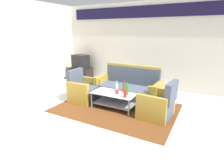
{
  "coord_description": "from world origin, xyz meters",
  "views": [
    {
      "loc": [
        1.93,
        -3.0,
        1.88
      ],
      "look_at": [
        -0.1,
        0.71,
        0.65
      ],
      "focal_mm": 29.34,
      "sensor_mm": 36.0,
      "label": 1
    }
  ],
  "objects_px": {
    "armchair_left": "(84,91)",
    "bottle_clear": "(117,87)",
    "bottle_red": "(125,94)",
    "tv_stand": "(81,74)",
    "television": "(81,61)",
    "couch": "(128,90)",
    "bottle_brown": "(124,87)",
    "armchair_right": "(158,105)",
    "bottle_green": "(127,90)",
    "cup": "(117,92)",
    "coffee_table": "(114,98)"
  },
  "relations": [
    {
      "from": "armchair_right",
      "to": "bottle_brown",
      "type": "bearing_deg",
      "value": 84.39
    },
    {
      "from": "coffee_table",
      "to": "armchair_left",
      "type": "bearing_deg",
      "value": 176.41
    },
    {
      "from": "armchair_right",
      "to": "bottle_green",
      "type": "xyz_separation_m",
      "value": [
        -0.75,
        -0.01,
        0.24
      ]
    },
    {
      "from": "armchair_left",
      "to": "couch",
      "type": "bearing_deg",
      "value": 117.06
    },
    {
      "from": "couch",
      "to": "bottle_clear",
      "type": "xyz_separation_m",
      "value": [
        -0.08,
        -0.53,
        0.2
      ]
    },
    {
      "from": "armchair_right",
      "to": "tv_stand",
      "type": "xyz_separation_m",
      "value": [
        -3.49,
        1.74,
        -0.03
      ]
    },
    {
      "from": "armchair_left",
      "to": "bottle_clear",
      "type": "bearing_deg",
      "value": 91.57
    },
    {
      "from": "couch",
      "to": "bottle_green",
      "type": "bearing_deg",
      "value": 113.72
    },
    {
      "from": "tv_stand",
      "to": "bottle_clear",
      "type": "bearing_deg",
      "value": -34.31
    },
    {
      "from": "bottle_brown",
      "to": "bottle_red",
      "type": "distance_m",
      "value": 0.39
    },
    {
      "from": "couch",
      "to": "television",
      "type": "xyz_separation_m",
      "value": [
        -2.49,
        1.11,
        0.44
      ]
    },
    {
      "from": "armchair_right",
      "to": "bottle_green",
      "type": "height_order",
      "value": "armchair_right"
    },
    {
      "from": "armchair_right",
      "to": "bottle_red",
      "type": "relative_size",
      "value": 3.73
    },
    {
      "from": "bottle_brown",
      "to": "bottle_green",
      "type": "distance_m",
      "value": 0.22
    },
    {
      "from": "bottle_clear",
      "to": "television",
      "type": "relative_size",
      "value": 0.39
    },
    {
      "from": "couch",
      "to": "bottle_brown",
      "type": "bearing_deg",
      "value": 103.74
    },
    {
      "from": "armchair_left",
      "to": "bottle_green",
      "type": "height_order",
      "value": "armchair_left"
    },
    {
      "from": "bottle_brown",
      "to": "bottle_clear",
      "type": "distance_m",
      "value": 0.19
    },
    {
      "from": "armchair_left",
      "to": "bottle_brown",
      "type": "bearing_deg",
      "value": 93.72
    },
    {
      "from": "bottle_brown",
      "to": "television",
      "type": "distance_m",
      "value": 3.04
    },
    {
      "from": "armchair_left",
      "to": "bottle_clear",
      "type": "height_order",
      "value": "armchair_left"
    },
    {
      "from": "cup",
      "to": "tv_stand",
      "type": "xyz_separation_m",
      "value": [
        -2.49,
        1.8,
        -0.2
      ]
    },
    {
      "from": "bottle_red",
      "to": "tv_stand",
      "type": "distance_m",
      "value": 3.38
    },
    {
      "from": "bottle_clear",
      "to": "television",
      "type": "distance_m",
      "value": 2.92
    },
    {
      "from": "television",
      "to": "bottle_brown",
      "type": "bearing_deg",
      "value": 162.57
    },
    {
      "from": "bottle_red",
      "to": "tv_stand",
      "type": "height_order",
      "value": "bottle_red"
    },
    {
      "from": "armchair_right",
      "to": "cup",
      "type": "xyz_separation_m",
      "value": [
        -0.99,
        -0.06,
        0.17
      ]
    },
    {
      "from": "bottle_clear",
      "to": "bottle_green",
      "type": "relative_size",
      "value": 0.91
    },
    {
      "from": "tv_stand",
      "to": "bottle_brown",
      "type": "bearing_deg",
      "value": -31.54
    },
    {
      "from": "armchair_right",
      "to": "cup",
      "type": "relative_size",
      "value": 8.5
    },
    {
      "from": "bottle_red",
      "to": "television",
      "type": "distance_m",
      "value": 3.39
    },
    {
      "from": "coffee_table",
      "to": "tv_stand",
      "type": "distance_m",
      "value": 2.98
    },
    {
      "from": "tv_stand",
      "to": "armchair_left",
      "type": "bearing_deg",
      "value": -50.31
    },
    {
      "from": "bottle_clear",
      "to": "tv_stand",
      "type": "xyz_separation_m",
      "value": [
        -2.4,
        1.64,
        -0.25
      ]
    },
    {
      "from": "bottle_green",
      "to": "tv_stand",
      "type": "xyz_separation_m",
      "value": [
        -2.74,
        1.74,
        -0.26
      ]
    },
    {
      "from": "couch",
      "to": "bottle_clear",
      "type": "height_order",
      "value": "couch"
    },
    {
      "from": "couch",
      "to": "bottle_red",
      "type": "height_order",
      "value": "couch"
    },
    {
      "from": "bottle_green",
      "to": "bottle_red",
      "type": "bearing_deg",
      "value": -80.53
    },
    {
      "from": "bottle_green",
      "to": "couch",
      "type": "bearing_deg",
      "value": 111.55
    },
    {
      "from": "bottle_brown",
      "to": "bottle_green",
      "type": "height_order",
      "value": "bottle_brown"
    },
    {
      "from": "bottle_brown",
      "to": "bottle_red",
      "type": "xyz_separation_m",
      "value": [
        0.18,
        -0.34,
        -0.03
      ]
    },
    {
      "from": "armchair_right",
      "to": "bottle_clear",
      "type": "bearing_deg",
      "value": 88.8
    },
    {
      "from": "bottle_clear",
      "to": "television",
      "type": "bearing_deg",
      "value": 145.64
    },
    {
      "from": "bottle_red",
      "to": "cup",
      "type": "distance_m",
      "value": 0.31
    },
    {
      "from": "bottle_clear",
      "to": "bottle_brown",
      "type": "bearing_deg",
      "value": 16.88
    },
    {
      "from": "bottle_brown",
      "to": "cup",
      "type": "bearing_deg",
      "value": -113.11
    },
    {
      "from": "bottle_red",
      "to": "tv_stand",
      "type": "xyz_separation_m",
      "value": [
        -2.77,
        1.93,
        -0.24
      ]
    },
    {
      "from": "bottle_brown",
      "to": "tv_stand",
      "type": "distance_m",
      "value": 3.04
    },
    {
      "from": "bottle_green",
      "to": "cup",
      "type": "xyz_separation_m",
      "value": [
        -0.24,
        -0.05,
        -0.06
      ]
    },
    {
      "from": "armchair_right",
      "to": "tv_stand",
      "type": "height_order",
      "value": "armchair_right"
    }
  ]
}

